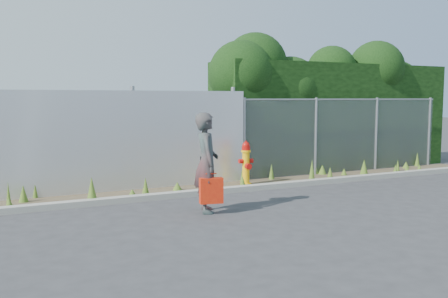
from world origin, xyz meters
TOP-DOWN VIEW (x-y plane):
  - ground at (0.00, 0.00)m, footprint 80.00×80.00m
  - curb at (0.00, 1.80)m, footprint 16.00×0.22m
  - weed_strip at (-0.35, 2.40)m, footprint 16.00×1.30m
  - corrugated_fence at (-3.25, 3.01)m, footprint 8.50×0.21m
  - chainlink_fence at (4.25, 3.00)m, footprint 6.50×0.07m
  - hedge at (4.15, 4.00)m, footprint 7.60×2.01m
  - fire_hydrant at (0.79, 2.44)m, footprint 0.35×0.31m
  - woman at (-1.17, 0.35)m, footprint 0.60×0.75m
  - red_tote_bag at (-1.19, 0.12)m, footprint 0.41×0.15m
  - black_shoulder_bag at (-1.13, 0.46)m, footprint 0.21×0.09m

SIDE VIEW (x-z plane):
  - ground at x=0.00m, z-range 0.00..0.00m
  - curb at x=0.00m, z-range 0.00..0.12m
  - weed_strip at x=-0.35m, z-range -0.16..0.37m
  - red_tote_bag at x=-1.19m, z-range 0.16..0.69m
  - fire_hydrant at x=0.79m, z-range -0.02..1.03m
  - woman at x=-1.17m, z-range 0.00..1.78m
  - black_shoulder_bag at x=-1.13m, z-range 0.84..0.99m
  - chainlink_fence at x=4.25m, z-range 0.01..2.06m
  - corrugated_fence at x=-3.25m, z-range -0.05..2.25m
  - hedge at x=4.15m, z-range 0.14..3.93m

